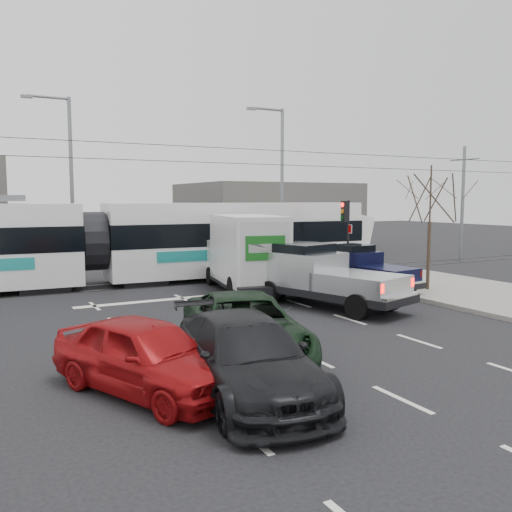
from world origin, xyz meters
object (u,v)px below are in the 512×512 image
tram (92,243)px  navy_pickup (362,269)px  bare_tree (430,199)px  red_car (146,356)px  traffic_signal (346,222)px  silver_pickup (319,275)px  street_lamp_near (279,177)px  green_car (244,328)px  box_truck (245,254)px  dark_car (246,357)px  street_lamp_far (68,174)px

tram → navy_pickup: 11.62m
bare_tree → red_car: bearing=-156.5°
navy_pickup → red_car: (-11.34, -7.38, -0.18)m
traffic_signal → silver_pickup: (-4.32, -4.12, -1.65)m
bare_tree → street_lamp_near: size_ratio=0.56×
green_car → box_truck: bearing=79.7°
dark_car → silver_pickup: bearing=54.6°
silver_pickup → box_truck: size_ratio=0.97×
bare_tree → silver_pickup: bearing=-178.7°
silver_pickup → street_lamp_far: bearing=98.0°
street_lamp_near → box_truck: (-6.18, -7.73, -3.56)m
box_truck → dark_car: bearing=-106.2°
box_truck → dark_car: (-5.33, -10.62, -0.81)m
navy_pickup → green_car: size_ratio=0.85×
street_lamp_far → silver_pickup: (6.34, -13.62, -4.02)m
traffic_signal → street_lamp_near: (0.84, 7.50, 2.37)m
dark_car → red_car: bearing=157.3°
street_lamp_near → red_car: size_ratio=2.04×
street_lamp_far → red_car: bearing=-95.0°
street_lamp_near → street_lamp_far: 11.67m
bare_tree → box_truck: bare_tree is taller
tram → dark_car: (-0.04, -14.83, -1.16)m
bare_tree → navy_pickup: bearing=144.6°
street_lamp_far → navy_pickup: size_ratio=1.92×
bare_tree → street_lamp_far: size_ratio=0.56×
street_lamp_far → dark_car: 20.82m
traffic_signal → green_car: traffic_signal is taller
box_truck → dark_car: size_ratio=1.27×
traffic_signal → green_car: bearing=-137.8°
tram → green_car: tram is taller
silver_pickup → red_car: bearing=-161.4°
red_car → street_lamp_near: bearing=29.4°
silver_pickup → green_car: size_ratio=1.15×
traffic_signal → street_lamp_near: size_ratio=0.40×
bare_tree → red_car: (-13.47, -5.86, -3.04)m
navy_pickup → traffic_signal: bearing=60.1°
red_car → box_truck: bearing=30.5°
street_lamp_far → street_lamp_near: bearing=-9.9°
traffic_signal → navy_pickup: (-1.01, -2.48, -1.80)m
traffic_signal → dark_car: size_ratio=0.70×
bare_tree → red_car: 15.00m
green_car → tram: bearing=110.9°
silver_pickup → street_lamp_near: bearing=49.1°
bare_tree → silver_pickup: size_ratio=0.78×
green_car → red_car: bearing=-141.2°
bare_tree → dark_car: (-11.79, -6.86, -3.04)m
bare_tree → dark_car: bearing=-149.8°
traffic_signal → green_car: 13.18m
traffic_signal → street_lamp_far: (-10.66, 9.50, 2.37)m
street_lamp_near → red_car: street_lamp_near is taller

